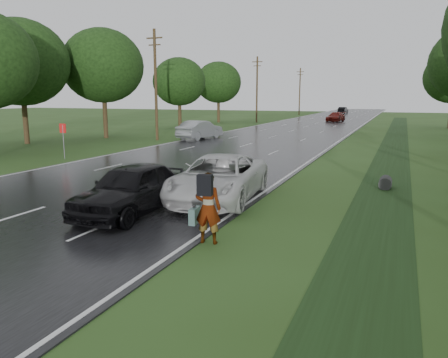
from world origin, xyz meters
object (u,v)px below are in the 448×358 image
road_sign (63,134)px  pedestrian (207,207)px  white_pickup (219,178)px  silver_sedan (200,130)px  dark_sedan (132,188)px

road_sign → pedestrian: (15.68, -11.77, -0.60)m
white_pickup → silver_sedan: size_ratio=1.17×
pedestrian → silver_sedan: (-12.95, 26.90, -0.12)m
dark_sedan → silver_sedan: size_ratio=0.97×
road_sign → white_pickup: (14.00, -6.99, -0.73)m
road_sign → dark_sedan: (12.00, -10.00, -0.72)m
pedestrian → white_pickup: 5.07m
pedestrian → dark_sedan: pedestrian is taller
road_sign → pedestrian: bearing=-36.9°
silver_sedan → road_sign: bearing=89.5°
road_sign → silver_sedan: bearing=79.8°
white_pickup → pedestrian: bearing=-76.0°
road_sign → dark_sedan: size_ratio=0.44×
road_sign → silver_sedan: 15.39m
white_pickup → dark_sedan: (-2.00, -3.01, 0.01)m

